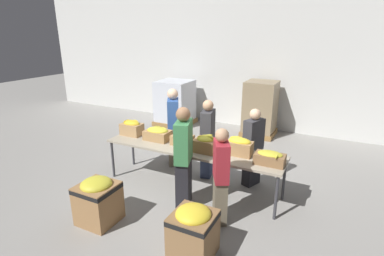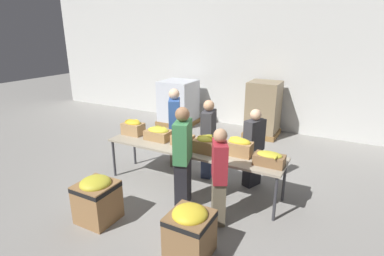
{
  "view_description": "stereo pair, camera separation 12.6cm",
  "coord_description": "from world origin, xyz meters",
  "px_view_note": "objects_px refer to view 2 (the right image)",
  "views": [
    {
      "loc": [
        2.28,
        -4.56,
        2.86
      ],
      "look_at": [
        0.03,
        -0.07,
        1.21
      ],
      "focal_mm": 28.0,
      "sensor_mm": 36.0,
      "label": 1
    },
    {
      "loc": [
        2.39,
        -4.5,
        2.86
      ],
      "look_at": [
        0.03,
        -0.07,
        1.21
      ],
      "focal_mm": 28.0,
      "sensor_mm": 36.0,
      "label": 2
    }
  ],
  "objects_px": {
    "volunteer_3": "(183,158)",
    "pallet_stack_0": "(263,109)",
    "banana_box_0": "(133,127)",
    "volunteer_1": "(219,177)",
    "banana_box_2": "(183,139)",
    "banana_box_4": "(239,147)",
    "banana_box_1": "(158,133)",
    "banana_box_3": "(206,144)",
    "banana_box_5": "(269,158)",
    "volunteer_0": "(208,139)",
    "volunteer_4": "(175,128)",
    "volunteer_2": "(253,149)",
    "donation_bin_1": "(190,230)",
    "pallet_stack_1": "(178,103)",
    "sorting_table": "(192,150)",
    "donation_bin_0": "(97,198)"
  },
  "relations": [
    {
      "from": "volunteer_3",
      "to": "pallet_stack_0",
      "type": "height_order",
      "value": "volunteer_3"
    },
    {
      "from": "banana_box_0",
      "to": "volunteer_1",
      "type": "height_order",
      "value": "volunteer_1"
    },
    {
      "from": "banana_box_2",
      "to": "banana_box_4",
      "type": "height_order",
      "value": "banana_box_4"
    },
    {
      "from": "banana_box_1",
      "to": "pallet_stack_0",
      "type": "bearing_deg",
      "value": 71.62
    },
    {
      "from": "banana_box_3",
      "to": "volunteer_1",
      "type": "height_order",
      "value": "volunteer_1"
    },
    {
      "from": "banana_box_0",
      "to": "banana_box_5",
      "type": "height_order",
      "value": "banana_box_0"
    },
    {
      "from": "banana_box_1",
      "to": "volunteer_1",
      "type": "relative_size",
      "value": 0.32
    },
    {
      "from": "volunteer_0",
      "to": "volunteer_4",
      "type": "relative_size",
      "value": 0.94
    },
    {
      "from": "pallet_stack_0",
      "to": "volunteer_2",
      "type": "bearing_deg",
      "value": -78.18
    },
    {
      "from": "banana_box_3",
      "to": "volunteer_3",
      "type": "relative_size",
      "value": 0.23
    },
    {
      "from": "banana_box_1",
      "to": "donation_bin_1",
      "type": "relative_size",
      "value": 0.69
    },
    {
      "from": "volunteer_4",
      "to": "pallet_stack_1",
      "type": "height_order",
      "value": "volunteer_4"
    },
    {
      "from": "pallet_stack_1",
      "to": "volunteer_0",
      "type": "bearing_deg",
      "value": -50.14
    },
    {
      "from": "sorting_table",
      "to": "donation_bin_1",
      "type": "relative_size",
      "value": 4.71
    },
    {
      "from": "banana_box_2",
      "to": "banana_box_5",
      "type": "relative_size",
      "value": 0.83
    },
    {
      "from": "volunteer_3",
      "to": "banana_box_5",
      "type": "bearing_deg",
      "value": -84.88
    },
    {
      "from": "sorting_table",
      "to": "pallet_stack_1",
      "type": "xyz_separation_m",
      "value": [
        -2.3,
        3.4,
        -0.08
      ]
    },
    {
      "from": "volunteer_4",
      "to": "banana_box_5",
      "type": "bearing_deg",
      "value": 41.14
    },
    {
      "from": "banana_box_3",
      "to": "banana_box_4",
      "type": "xyz_separation_m",
      "value": [
        0.58,
        0.12,
        0.01
      ]
    },
    {
      "from": "banana_box_4",
      "to": "pallet_stack_0",
      "type": "distance_m",
      "value": 3.51
    },
    {
      "from": "banana_box_4",
      "to": "volunteer_3",
      "type": "height_order",
      "value": "volunteer_3"
    },
    {
      "from": "banana_box_0",
      "to": "donation_bin_0",
      "type": "xyz_separation_m",
      "value": [
        0.61,
        -1.7,
        -0.57
      ]
    },
    {
      "from": "volunteer_0",
      "to": "banana_box_1",
      "type": "bearing_deg",
      "value": -70.04
    },
    {
      "from": "banana_box_3",
      "to": "banana_box_1",
      "type": "bearing_deg",
      "value": 173.62
    },
    {
      "from": "banana_box_4",
      "to": "volunteer_2",
      "type": "height_order",
      "value": "volunteer_2"
    },
    {
      "from": "banana_box_2",
      "to": "volunteer_3",
      "type": "bearing_deg",
      "value": -60.04
    },
    {
      "from": "sorting_table",
      "to": "pallet_stack_1",
      "type": "bearing_deg",
      "value": 124.08
    },
    {
      "from": "sorting_table",
      "to": "banana_box_2",
      "type": "bearing_deg",
      "value": 164.72
    },
    {
      "from": "banana_box_5",
      "to": "volunteer_2",
      "type": "distance_m",
      "value": 0.85
    },
    {
      "from": "sorting_table",
      "to": "banana_box_5",
      "type": "relative_size",
      "value": 7.01
    },
    {
      "from": "sorting_table",
      "to": "volunteer_4",
      "type": "distance_m",
      "value": 1.15
    },
    {
      "from": "donation_bin_1",
      "to": "banana_box_4",
      "type": "bearing_deg",
      "value": 88.41
    },
    {
      "from": "banana_box_1",
      "to": "volunteer_2",
      "type": "height_order",
      "value": "volunteer_2"
    },
    {
      "from": "banana_box_3",
      "to": "volunteer_0",
      "type": "bearing_deg",
      "value": 110.83
    },
    {
      "from": "volunteer_3",
      "to": "pallet_stack_0",
      "type": "distance_m",
      "value": 4.16
    },
    {
      "from": "volunteer_0",
      "to": "donation_bin_1",
      "type": "relative_size",
      "value": 2.22
    },
    {
      "from": "volunteer_4",
      "to": "volunteer_0",
      "type": "bearing_deg",
      "value": 49.35
    },
    {
      "from": "banana_box_5",
      "to": "volunteer_0",
      "type": "height_order",
      "value": "volunteer_0"
    },
    {
      "from": "banana_box_1",
      "to": "banana_box_5",
      "type": "distance_m",
      "value": 2.23
    },
    {
      "from": "volunteer_1",
      "to": "donation_bin_0",
      "type": "relative_size",
      "value": 2.07
    },
    {
      "from": "volunteer_0",
      "to": "banana_box_4",
      "type": "bearing_deg",
      "value": 48.45
    },
    {
      "from": "banana_box_1",
      "to": "volunteer_3",
      "type": "relative_size",
      "value": 0.29
    },
    {
      "from": "sorting_table",
      "to": "banana_box_3",
      "type": "xyz_separation_m",
      "value": [
        0.29,
        -0.03,
        0.2
      ]
    },
    {
      "from": "volunteer_0",
      "to": "donation_bin_0",
      "type": "relative_size",
      "value": 2.15
    },
    {
      "from": "banana_box_1",
      "to": "volunteer_0",
      "type": "distance_m",
      "value": 1.0
    },
    {
      "from": "banana_box_0",
      "to": "donation_bin_0",
      "type": "relative_size",
      "value": 0.58
    },
    {
      "from": "pallet_stack_0",
      "to": "banana_box_1",
      "type": "bearing_deg",
      "value": -108.38
    },
    {
      "from": "volunteer_1",
      "to": "pallet_stack_1",
      "type": "xyz_separation_m",
      "value": [
        -3.16,
        4.15,
        -0.08
      ]
    },
    {
      "from": "banana_box_3",
      "to": "volunteer_4",
      "type": "relative_size",
      "value": 0.23
    },
    {
      "from": "banana_box_4",
      "to": "donation_bin_0",
      "type": "bearing_deg",
      "value": -134.82
    }
  ]
}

